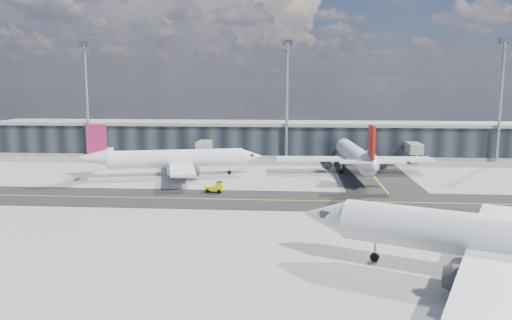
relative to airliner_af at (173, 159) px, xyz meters
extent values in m
plane|color=gray|center=(22.22, -23.68, -3.52)|extent=(300.00, 300.00, 0.00)
cube|color=black|center=(22.22, -19.68, -3.51)|extent=(180.00, 14.00, 0.02)
cube|color=black|center=(40.22, 11.32, -3.51)|extent=(14.00, 50.00, 0.02)
cube|color=yellow|center=(22.22, -19.68, -3.49)|extent=(180.00, 0.25, 0.01)
cube|color=yellow|center=(40.22, 11.32, -3.49)|extent=(0.25, 50.00, 0.01)
cube|color=black|center=(22.22, 31.32, 0.48)|extent=(150.00, 12.00, 8.00)
cube|color=gray|center=(22.22, 31.32, 4.88)|extent=(152.00, 13.00, 0.80)
cube|color=gray|center=(22.22, 31.32, -3.12)|extent=(150.00, 12.20, 0.80)
cube|color=gray|center=(2.22, 23.32, -0.02)|extent=(3.00, 10.00, 2.40)
cylinder|color=gray|center=(2.22, 18.32, -2.32)|extent=(0.60, 0.60, 2.40)
cube|color=gray|center=(52.22, 23.32, -0.02)|extent=(3.00, 10.00, 2.40)
cylinder|color=gray|center=(52.22, 18.32, -2.32)|extent=(0.60, 0.60, 2.40)
cylinder|color=gray|center=(-27.78, 24.32, 10.48)|extent=(0.70, 0.70, 28.00)
cube|color=#2D2D30|center=(-27.78, 24.32, 24.68)|extent=(2.50, 0.50, 1.40)
cylinder|color=gray|center=(22.22, 24.32, 10.48)|extent=(0.70, 0.70, 28.00)
cube|color=#2D2D30|center=(22.22, 24.32, 24.68)|extent=(2.50, 0.50, 1.40)
cylinder|color=gray|center=(72.22, 24.32, 10.48)|extent=(0.70, 0.70, 28.00)
cube|color=#2D2D30|center=(72.22, 24.32, 24.68)|extent=(2.50, 0.50, 1.40)
cylinder|color=white|center=(0.52, 0.14, 0.06)|extent=(26.88, 10.32, 3.58)
cone|color=white|center=(15.24, 4.03, 0.06)|extent=(5.24, 4.61, 3.58)
cone|color=white|center=(-14.62, -3.86, 0.60)|extent=(6.11, 4.83, 3.58)
cube|color=white|center=(1.39, 0.37, -0.83)|extent=(12.10, 30.57, 0.45)
cylinder|color=#2D2D30|center=(0.88, 5.79, -1.82)|extent=(4.16, 2.95, 2.06)
cylinder|color=#2D2D30|center=(3.63, -4.60, -1.82)|extent=(4.16, 2.95, 2.06)
cube|color=silver|center=(0.88, 5.79, -1.10)|extent=(1.82, 0.80, 0.72)
cube|color=silver|center=(3.63, -4.60, -1.10)|extent=(1.82, 0.80, 0.72)
cube|color=#771B4F|center=(-14.19, -3.75, 4.36)|extent=(3.74, 1.35, 5.55)
cube|color=white|center=(-14.62, -3.86, 1.14)|extent=(5.17, 11.03, 0.31)
cube|color=#2D2D30|center=(14.81, 3.91, 0.42)|extent=(2.23, 2.36, 0.63)
cylinder|color=gray|center=(10.91, 2.88, -2.45)|extent=(0.26, 0.26, 1.79)
cylinder|color=black|center=(10.91, 2.88, -3.12)|extent=(0.86, 0.51, 0.81)
cylinder|color=black|center=(-1.03, 2.51, -3.03)|extent=(1.07, 0.68, 0.98)
cylinder|color=black|center=(0.35, -2.69, -3.03)|extent=(1.07, 0.68, 0.98)
cylinder|color=white|center=(36.74, 6.49, 0.29)|extent=(5.52, 28.71, 3.80)
cone|color=white|center=(35.76, 22.63, 0.29)|extent=(4.09, 4.98, 3.80)
cone|color=white|center=(37.74, -10.12, 0.86)|extent=(4.14, 5.93, 3.80)
cube|color=white|center=(36.68, 7.44, -0.67)|extent=(32.57, 6.70, 0.48)
cylinder|color=#2D2D30|center=(30.92, 8.05, -1.71)|extent=(2.43, 4.12, 2.19)
cylinder|color=#2D2D30|center=(42.32, 8.74, -1.71)|extent=(2.43, 4.12, 2.19)
cube|color=silver|center=(30.92, 8.05, -0.95)|extent=(0.49, 1.92, 0.76)
cube|color=silver|center=(42.32, 8.74, -0.95)|extent=(0.49, 1.92, 0.76)
cube|color=red|center=(37.71, -9.65, 4.85)|extent=(0.67, 4.01, 5.90)
cube|color=white|center=(37.74, -10.12, 1.43)|extent=(11.55, 3.35, 0.33)
cube|color=#2D2D30|center=(35.79, 22.16, 0.67)|extent=(2.20, 2.03, 0.67)
cylinder|color=gray|center=(36.05, 17.88, -2.38)|extent=(0.24, 0.24, 1.90)
cylinder|color=black|center=(36.05, 17.88, -3.09)|extent=(0.38, 0.87, 0.86)
cylinder|color=black|center=(33.95, 5.37, -3.00)|extent=(0.54, 1.07, 1.05)
cylinder|color=black|center=(39.64, 5.71, -3.00)|extent=(0.54, 1.07, 1.05)
cylinder|color=silver|center=(44.31, -51.76, 0.65)|extent=(30.35, 16.32, 4.17)
cone|color=silver|center=(28.05, -44.67, 0.65)|extent=(6.45, 5.91, 4.17)
cube|color=silver|center=(43.35, -51.34, -0.39)|extent=(18.95, 34.59, 0.52)
cylinder|color=#2D2D30|center=(39.90, -56.66, -1.54)|extent=(4.97, 3.95, 2.40)
cylinder|color=#2D2D30|center=(44.90, -45.19, -1.54)|extent=(4.97, 3.95, 2.40)
cube|color=silver|center=(39.90, -56.66, -0.70)|extent=(2.08, 1.22, 0.83)
cube|color=silver|center=(44.90, -45.19, -0.70)|extent=(2.08, 1.22, 0.83)
cube|color=#2D2D30|center=(28.53, -44.88, 1.07)|extent=(2.83, 2.94, 0.73)
cylinder|color=gray|center=(32.83, -46.76, -2.27)|extent=(0.33, 0.33, 2.09)
cylinder|color=black|center=(32.83, -46.76, -3.05)|extent=(1.01, 0.71, 0.94)
cube|color=yellow|center=(10.73, -14.84, -2.76)|extent=(3.22, 1.84, 0.71)
cube|color=yellow|center=(11.63, -14.97, -2.10)|extent=(1.29, 1.47, 0.91)
cube|color=black|center=(11.63, -14.97, -1.74)|extent=(1.19, 1.40, 0.25)
cylinder|color=black|center=(11.83, -14.33, -3.16)|extent=(0.74, 0.35, 0.71)
cylinder|color=black|center=(11.64, -15.64, -3.16)|extent=(0.74, 0.35, 0.71)
cylinder|color=black|center=(9.82, -14.05, -3.16)|extent=(0.74, 0.35, 0.71)
cylinder|color=black|center=(9.63, -15.35, -3.16)|extent=(0.74, 0.35, 0.71)
imported|color=white|center=(46.13, 20.32, -2.72)|extent=(3.24, 6.01, 1.60)
camera|label=1|loc=(24.52, -97.35, 14.65)|focal=35.00mm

